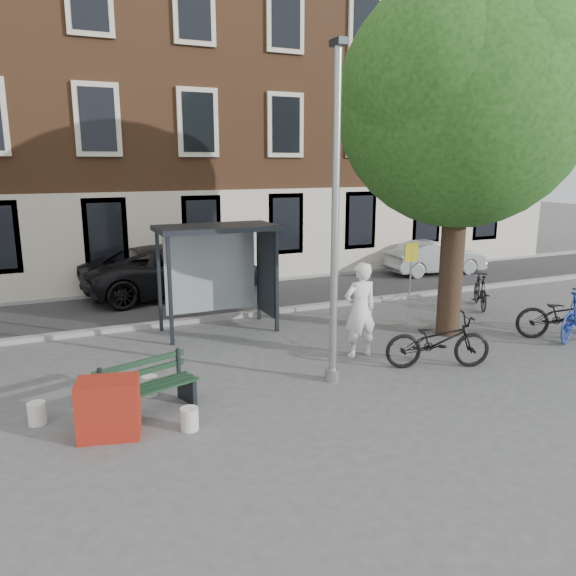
% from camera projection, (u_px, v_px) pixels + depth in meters
% --- Properties ---
extents(ground, '(90.00, 90.00, 0.00)m').
position_uv_depth(ground, '(332.00, 380.00, 10.73)').
color(ground, '#4C4C4F').
rests_on(ground, ground).
extents(road, '(40.00, 4.00, 0.01)m').
position_uv_depth(road, '(221.00, 300.00, 16.96)').
color(road, '#28282B').
rests_on(road, ground).
extents(curb_near, '(40.00, 0.25, 0.12)m').
position_uv_depth(curb_near, '(244.00, 314.00, 15.17)').
color(curb_near, gray).
rests_on(curb_near, ground).
extents(curb_far, '(40.00, 0.25, 0.12)m').
position_uv_depth(curb_far, '(203.00, 286.00, 18.73)').
color(curb_far, gray).
rests_on(curb_far, ground).
extents(building_row, '(30.00, 8.00, 14.00)m').
position_uv_depth(building_row, '(167.00, 82.00, 20.77)').
color(building_row, brown).
rests_on(building_row, ground).
extents(lamppost, '(0.28, 0.35, 6.11)m').
position_uv_depth(lamppost, '(335.00, 236.00, 10.12)').
color(lamppost, '#9EA0A3').
rests_on(lamppost, ground).
extents(tree_right, '(5.76, 5.60, 8.20)m').
position_uv_depth(tree_right, '(467.00, 91.00, 12.34)').
color(tree_right, black).
rests_on(tree_right, ground).
extents(bus_shelter, '(2.85, 1.45, 2.62)m').
position_uv_depth(bus_shelter, '(231.00, 253.00, 13.72)').
color(bus_shelter, '#1E2328').
rests_on(bus_shelter, ground).
extents(painter, '(0.76, 0.51, 2.05)m').
position_uv_depth(painter, '(360.00, 310.00, 11.88)').
color(painter, white).
rests_on(painter, ground).
extents(bench, '(1.74, 1.01, 0.86)m').
position_uv_depth(bench, '(148.00, 390.00, 9.29)').
color(bench, '#1E2328').
rests_on(bench, ground).
extents(bike_a, '(2.25, 1.44, 1.12)m').
position_uv_depth(bike_a, '(438.00, 341.00, 11.31)').
color(bike_a, black).
rests_on(bike_a, ground).
extents(bike_c, '(2.28, 1.86, 1.17)m').
position_uv_depth(bike_c, '(566.00, 316.00, 13.10)').
color(bike_c, black).
rests_on(bike_c, ground).
extents(bike_d, '(1.27, 1.66, 1.00)m').
position_uv_depth(bike_d, '(480.00, 291.00, 16.00)').
color(bike_d, black).
rests_on(bike_d, ground).
extents(car_dark, '(5.95, 3.26, 1.58)m').
position_uv_depth(car_dark, '(175.00, 270.00, 17.60)').
color(car_dark, black).
rests_on(car_dark, ground).
extents(car_silver, '(3.84, 1.62, 1.23)m').
position_uv_depth(car_silver, '(436.00, 257.00, 20.92)').
color(car_silver, '#9DA0A4').
rests_on(car_silver, ground).
extents(red_stand, '(1.01, 0.79, 0.90)m').
position_uv_depth(red_stand, '(109.00, 408.00, 8.47)').
color(red_stand, maroon).
rests_on(red_stand, ground).
extents(bucket_a, '(0.36, 0.36, 0.36)m').
position_uv_depth(bucket_a, '(37.00, 413.00, 8.91)').
color(bucket_a, white).
rests_on(bucket_a, ground).
extents(bucket_b, '(0.35, 0.35, 0.36)m').
position_uv_depth(bucket_b, '(190.00, 419.00, 8.72)').
color(bucket_b, silver).
rests_on(bucket_b, ground).
extents(bucket_c, '(0.34, 0.34, 0.36)m').
position_uv_depth(bucket_c, '(150.00, 385.00, 10.03)').
color(bucket_c, silver).
rests_on(bucket_c, ground).
extents(notice_sign, '(0.36, 0.08, 2.09)m').
position_uv_depth(notice_sign, '(411.00, 264.00, 14.25)').
color(notice_sign, '#9EA0A3').
rests_on(notice_sign, ground).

